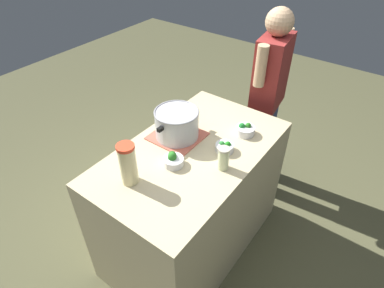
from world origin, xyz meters
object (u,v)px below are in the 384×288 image
at_px(broccoli_bowl_back, 225,147).
at_px(person_cook, 267,98).
at_px(mason_jar, 223,158).
at_px(broccoli_bowl_front, 245,130).
at_px(cooking_pot, 177,123).
at_px(lemonade_pitcher, 128,164).
at_px(broccoli_bowl_center, 173,160).

height_order(broccoli_bowl_back, person_cook, person_cook).
xyz_separation_m(mason_jar, broccoli_bowl_back, (0.14, 0.08, -0.05)).
bearing_deg(person_cook, broccoli_bowl_front, -168.43).
bearing_deg(cooking_pot, broccoli_bowl_front, -49.62).
relative_size(lemonade_pitcher, broccoli_bowl_center, 2.08).
distance_m(broccoli_bowl_center, person_cook, 1.12).
bearing_deg(broccoli_bowl_front, person_cook, 11.57).
distance_m(mason_jar, broccoli_bowl_front, 0.38).
relative_size(broccoli_bowl_front, broccoli_bowl_center, 1.03).
relative_size(mason_jar, broccoli_bowl_front, 1.15).
xyz_separation_m(mason_jar, broccoli_bowl_center, (-0.15, 0.25, -0.04)).
distance_m(lemonade_pitcher, person_cook, 1.39).
relative_size(cooking_pot, lemonade_pitcher, 1.40).
xyz_separation_m(cooking_pot, broccoli_bowl_center, (-0.23, -0.15, -0.07)).
xyz_separation_m(broccoli_bowl_front, person_cook, (0.60, 0.12, -0.09)).
bearing_deg(person_cook, broccoli_bowl_center, 176.51).
distance_m(mason_jar, broccoli_bowl_center, 0.29).
bearing_deg(broccoli_bowl_back, broccoli_bowl_front, -3.68).
bearing_deg(person_cook, mason_jar, -169.29).
height_order(mason_jar, broccoli_bowl_back, mason_jar).
bearing_deg(lemonade_pitcher, person_cook, -7.07).
bearing_deg(cooking_pot, person_cook, -13.73).
xyz_separation_m(lemonade_pitcher, mason_jar, (0.40, -0.35, -0.05)).
height_order(cooking_pot, broccoli_bowl_center, cooking_pot).
bearing_deg(broccoli_bowl_back, person_cook, 7.42).
distance_m(broccoli_bowl_center, broccoli_bowl_back, 0.34).
height_order(cooking_pot, lemonade_pitcher, lemonade_pitcher).
relative_size(cooking_pot, broccoli_bowl_center, 2.91).
bearing_deg(mason_jar, cooking_pot, 78.70).
xyz_separation_m(lemonade_pitcher, broccoli_bowl_back, (0.53, -0.28, -0.10)).
xyz_separation_m(cooking_pot, mason_jar, (-0.08, -0.40, -0.03)).
height_order(broccoli_bowl_center, broccoli_bowl_back, broccoli_bowl_center).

